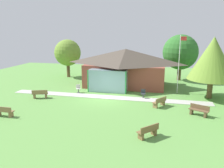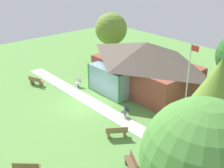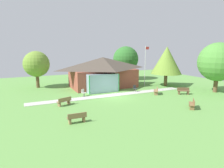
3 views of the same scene
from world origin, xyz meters
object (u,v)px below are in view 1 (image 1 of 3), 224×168
(bench_front_left, at_px, (4,112))
(tree_east_hedge, at_px, (213,58))
(flagpole, at_px, (179,62))
(patio_chair_west, at_px, (78,89))
(bench_mid_left, at_px, (40,94))
(tree_behind_pavilion_right, at_px, (180,52))
(bench_mid_right, at_px, (160,102))
(patio_chair_lawn_spare, at_px, (143,94))
(bench_lawn_far_right, at_px, (199,111))
(pavilion, at_px, (125,67))
(bench_front_right, at_px, (148,131))
(tree_behind_pavilion_left, at_px, (68,53))

(bench_front_left, distance_m, tree_east_hedge, 18.92)
(flagpole, xyz_separation_m, patio_chair_west, (-10.36, -2.21, -2.91))
(bench_mid_left, distance_m, tree_behind_pavilion_right, 18.49)
(bench_mid_right, xyz_separation_m, patio_chair_lawn_spare, (-1.65, 2.36, 0.01))
(flagpole, relative_size, bench_mid_right, 4.07)
(tree_behind_pavilion_right, bearing_deg, bench_lawn_far_right, -86.43)
(bench_front_left, distance_m, bench_mid_right, 12.69)
(pavilion, height_order, patio_chair_lawn_spare, pavilion)
(flagpole, xyz_separation_m, bench_lawn_far_right, (1.31, -6.58, -2.93))
(bench_front_right, height_order, patio_chair_lawn_spare, patio_chair_lawn_spare)
(bench_lawn_far_right, bearing_deg, bench_front_left, 42.02)
(tree_behind_pavilion_left, bearing_deg, pavilion, -22.58)
(bench_lawn_far_right, xyz_separation_m, bench_mid_left, (-14.57, 1.54, 0.00))
(tree_behind_pavilion_right, height_order, tree_east_hedge, tree_behind_pavilion_right)
(pavilion, xyz_separation_m, tree_behind_pavilion_left, (-8.83, 3.67, 1.15))
(bench_front_left, bearing_deg, bench_lawn_far_right, 14.58)
(pavilion, height_order, tree_behind_pavilion_right, tree_behind_pavilion_right)
(pavilion, xyz_separation_m, tree_behind_pavilion_right, (6.53, 4.89, 1.43))
(bench_front_right, height_order, tree_behind_pavilion_left, tree_behind_pavilion_left)
(tree_east_hedge, bearing_deg, patio_chair_lawn_spare, -167.15)
(tree_behind_pavilion_left, bearing_deg, tree_behind_pavilion_right, 4.53)
(pavilion, bearing_deg, bench_front_right, -74.06)
(bench_lawn_far_right, xyz_separation_m, bench_mid_right, (-3.05, 1.53, 0.00))
(bench_mid_right, xyz_separation_m, tree_behind_pavilion_right, (2.21, 11.94, 3.33))
(bench_front_right, height_order, bench_mid_left, same)
(tree_behind_pavilion_left, bearing_deg, bench_front_right, -53.34)
(bench_front_right, relative_size, tree_behind_pavilion_right, 0.23)
(tree_behind_pavilion_right, bearing_deg, tree_behind_pavilion_left, -175.47)
(pavilion, distance_m, flagpole, 6.47)
(flagpole, distance_m, bench_mid_right, 6.09)
(tree_behind_pavilion_right, bearing_deg, bench_mid_left, -139.02)
(pavilion, distance_m, tree_behind_pavilion_left, 9.63)
(pavilion, bearing_deg, tree_east_hedge, -19.80)
(bench_front_left, bearing_deg, pavilion, 59.89)
(bench_lawn_far_right, relative_size, tree_behind_pavilion_left, 0.29)
(flagpole, relative_size, bench_mid_left, 3.89)
(bench_front_left, relative_size, bench_lawn_far_right, 0.98)
(bench_front_right, bearing_deg, tree_behind_pavilion_left, 78.93)
(patio_chair_lawn_spare, bearing_deg, bench_mid_left, 5.78)
(flagpole, bearing_deg, bench_mid_right, -108.96)
(bench_mid_right, distance_m, tree_behind_pavilion_left, 17.24)
(bench_front_right, relative_size, patio_chair_west, 1.63)
(bench_front_right, relative_size, bench_mid_left, 0.90)
(bench_lawn_far_right, distance_m, bench_mid_right, 3.41)
(bench_mid_right, relative_size, patio_chair_west, 1.73)
(tree_behind_pavilion_left, bearing_deg, bench_mid_right, -39.18)
(bench_mid_left, height_order, tree_behind_pavilion_left, tree_behind_pavilion_left)
(tree_behind_pavilion_left, bearing_deg, bench_mid_left, -81.33)
(pavilion, relative_size, flagpole, 1.67)
(bench_front_right, distance_m, tree_east_hedge, 11.85)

